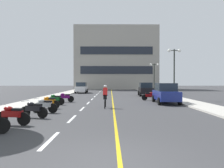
{
  "coord_description": "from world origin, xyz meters",
  "views": [
    {
      "loc": [
        0.02,
        -4.94,
        1.97
      ],
      "look_at": [
        0.2,
        17.38,
        1.69
      ],
      "focal_mm": 33.35,
      "sensor_mm": 36.0,
      "label": 1
    }
  ],
  "objects_px": {
    "parked_car_far": "(82,88)",
    "motorcycle_3": "(44,105)",
    "street_lamp_mid": "(174,62)",
    "motorcycle_6": "(65,97)",
    "cyclist_rider": "(105,96)",
    "motorcycle_2": "(34,109)",
    "parked_car_near": "(166,93)",
    "motorcycle_1": "(12,115)",
    "motorcycle_4": "(49,102)",
    "street_lamp_far": "(154,71)",
    "motorcycle_7": "(150,96)",
    "parked_car_mid": "(146,89)",
    "motorcycle_5": "(55,99)"
  },
  "relations": [
    {
      "from": "parked_car_far",
      "to": "cyclist_rider",
      "type": "distance_m",
      "value": 20.34
    },
    {
      "from": "motorcycle_4",
      "to": "cyclist_rider",
      "type": "height_order",
      "value": "cyclist_rider"
    },
    {
      "from": "street_lamp_mid",
      "to": "street_lamp_far",
      "type": "height_order",
      "value": "street_lamp_mid"
    },
    {
      "from": "parked_car_far",
      "to": "motorcycle_6",
      "type": "xyz_separation_m",
      "value": [
        0.58,
        -15.65,
        -0.44
      ]
    },
    {
      "from": "motorcycle_5",
      "to": "motorcycle_6",
      "type": "relative_size",
      "value": 0.98
    },
    {
      "from": "parked_car_far",
      "to": "motorcycle_6",
      "type": "distance_m",
      "value": 15.66
    },
    {
      "from": "street_lamp_mid",
      "to": "motorcycle_2",
      "type": "bearing_deg",
      "value": -134.19
    },
    {
      "from": "motorcycle_7",
      "to": "cyclist_rider",
      "type": "bearing_deg",
      "value": -126.27
    },
    {
      "from": "motorcycle_4",
      "to": "motorcycle_5",
      "type": "bearing_deg",
      "value": 94.39
    },
    {
      "from": "motorcycle_4",
      "to": "motorcycle_6",
      "type": "xyz_separation_m",
      "value": [
        0.18,
        4.47,
        0.0
      ]
    },
    {
      "from": "motorcycle_1",
      "to": "motorcycle_4",
      "type": "bearing_deg",
      "value": 90.73
    },
    {
      "from": "parked_car_mid",
      "to": "motorcycle_3",
      "type": "relative_size",
      "value": 2.53
    },
    {
      "from": "street_lamp_mid",
      "to": "parked_car_mid",
      "type": "relative_size",
      "value": 1.26
    },
    {
      "from": "parked_car_near",
      "to": "cyclist_rider",
      "type": "bearing_deg",
      "value": -149.64
    },
    {
      "from": "parked_car_far",
      "to": "motorcycle_5",
      "type": "xyz_separation_m",
      "value": [
        0.22,
        -17.72,
        -0.44
      ]
    },
    {
      "from": "parked_car_near",
      "to": "parked_car_far",
      "type": "height_order",
      "value": "same"
    },
    {
      "from": "parked_car_mid",
      "to": "motorcycle_3",
      "type": "distance_m",
      "value": 17.64
    },
    {
      "from": "parked_car_mid",
      "to": "cyclist_rider",
      "type": "distance_m",
      "value": 13.76
    },
    {
      "from": "parked_car_far",
      "to": "street_lamp_mid",
      "type": "bearing_deg",
      "value": -46.55
    },
    {
      "from": "parked_car_mid",
      "to": "motorcycle_7",
      "type": "height_order",
      "value": "parked_car_mid"
    },
    {
      "from": "parked_car_far",
      "to": "motorcycle_4",
      "type": "distance_m",
      "value": 20.13
    },
    {
      "from": "parked_car_far",
      "to": "motorcycle_2",
      "type": "height_order",
      "value": "parked_car_far"
    },
    {
      "from": "parked_car_near",
      "to": "cyclist_rider",
      "type": "distance_m",
      "value": 6.21
    },
    {
      "from": "parked_car_far",
      "to": "motorcycle_3",
      "type": "xyz_separation_m",
      "value": [
        0.76,
        -22.28,
        -0.44
      ]
    },
    {
      "from": "parked_car_near",
      "to": "motorcycle_6",
      "type": "xyz_separation_m",
      "value": [
        -9.29,
        1.04,
        -0.44
      ]
    },
    {
      "from": "street_lamp_mid",
      "to": "motorcycle_7",
      "type": "bearing_deg",
      "value": -158.72
    },
    {
      "from": "parked_car_mid",
      "to": "motorcycle_7",
      "type": "relative_size",
      "value": 2.52
    },
    {
      "from": "motorcycle_4",
      "to": "motorcycle_2",
      "type": "bearing_deg",
      "value": -85.12
    },
    {
      "from": "street_lamp_far",
      "to": "cyclist_rider",
      "type": "relative_size",
      "value": 2.71
    },
    {
      "from": "motorcycle_2",
      "to": "motorcycle_5",
      "type": "relative_size",
      "value": 0.99
    },
    {
      "from": "motorcycle_2",
      "to": "motorcycle_5",
      "type": "bearing_deg",
      "value": 94.69
    },
    {
      "from": "motorcycle_3",
      "to": "motorcycle_6",
      "type": "xyz_separation_m",
      "value": [
        -0.17,
        6.63,
        0.0
      ]
    },
    {
      "from": "motorcycle_2",
      "to": "parked_car_near",
      "type": "bearing_deg",
      "value": 38.88
    },
    {
      "from": "street_lamp_mid",
      "to": "motorcycle_6",
      "type": "relative_size",
      "value": 3.19
    },
    {
      "from": "street_lamp_far",
      "to": "motorcycle_2",
      "type": "xyz_separation_m",
      "value": [
        -11.33,
        -22.65,
        -3.19
      ]
    },
    {
      "from": "street_lamp_mid",
      "to": "parked_car_near",
      "type": "distance_m",
      "value": 5.56
    },
    {
      "from": "motorcycle_5",
      "to": "motorcycle_7",
      "type": "relative_size",
      "value": 0.98
    },
    {
      "from": "street_lamp_mid",
      "to": "motorcycle_2",
      "type": "height_order",
      "value": "street_lamp_mid"
    },
    {
      "from": "parked_car_mid",
      "to": "cyclist_rider",
      "type": "xyz_separation_m",
      "value": [
        -5.2,
        -12.74,
        -0.03
      ]
    },
    {
      "from": "street_lamp_mid",
      "to": "motorcycle_7",
      "type": "xyz_separation_m",
      "value": [
        -2.89,
        -1.12,
        -3.58
      ]
    },
    {
      "from": "motorcycle_6",
      "to": "motorcycle_3",
      "type": "bearing_deg",
      "value": -88.51
    },
    {
      "from": "motorcycle_6",
      "to": "motorcycle_7",
      "type": "relative_size",
      "value": 1.0
    },
    {
      "from": "street_lamp_far",
      "to": "motorcycle_7",
      "type": "bearing_deg",
      "value": -103.94
    },
    {
      "from": "motorcycle_2",
      "to": "cyclist_rider",
      "type": "relative_size",
      "value": 0.93
    },
    {
      "from": "street_lamp_far",
      "to": "parked_car_mid",
      "type": "xyz_separation_m",
      "value": [
        -2.35,
        -5.68,
        -2.75
      ]
    },
    {
      "from": "street_lamp_mid",
      "to": "motorcycle_7",
      "type": "distance_m",
      "value": 4.74
    },
    {
      "from": "parked_car_far",
      "to": "cyclist_rider",
      "type": "bearing_deg",
      "value": -77.17
    },
    {
      "from": "motorcycle_1",
      "to": "motorcycle_5",
      "type": "height_order",
      "value": "same"
    },
    {
      "from": "motorcycle_6",
      "to": "cyclist_rider",
      "type": "xyz_separation_m",
      "value": [
        3.93,
        -4.18,
        0.41
      ]
    },
    {
      "from": "motorcycle_1",
      "to": "motorcycle_5",
      "type": "bearing_deg",
      "value": 91.8
    }
  ]
}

